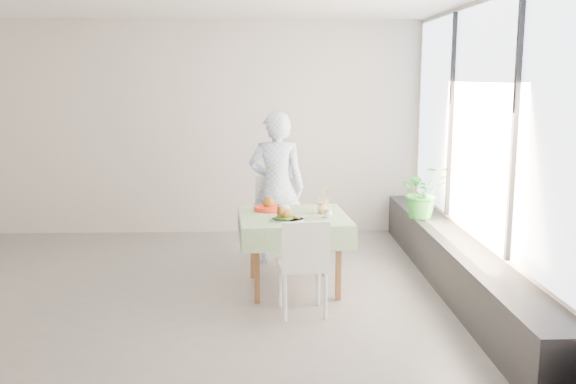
{
  "coord_description": "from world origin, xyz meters",
  "views": [
    {
      "loc": [
        0.95,
        -6.0,
        2.06
      ],
      "look_at": [
        1.16,
        0.14,
        0.96
      ],
      "focal_mm": 40.0,
      "sensor_mm": 36.0,
      "label": 1
    }
  ],
  "objects_px": {
    "cafe_table": "(293,243)",
    "diner": "(277,188)",
    "juice_cup_orange": "(323,206)",
    "chair_near": "(303,284)",
    "potted_plant": "(422,192)",
    "main_dish": "(286,215)",
    "chair_far": "(275,238)"
  },
  "relations": [
    {
      "from": "chair_far",
      "to": "juice_cup_orange",
      "type": "bearing_deg",
      "value": -58.75
    },
    {
      "from": "juice_cup_orange",
      "to": "chair_near",
      "type": "bearing_deg",
      "value": -107.16
    },
    {
      "from": "diner",
      "to": "potted_plant",
      "type": "distance_m",
      "value": 1.64
    },
    {
      "from": "chair_far",
      "to": "cafe_table",
      "type": "bearing_deg",
      "value": -78.5
    },
    {
      "from": "cafe_table",
      "to": "main_dish",
      "type": "bearing_deg",
      "value": -108.49
    },
    {
      "from": "cafe_table",
      "to": "juice_cup_orange",
      "type": "distance_m",
      "value": 0.46
    },
    {
      "from": "chair_far",
      "to": "diner",
      "type": "xyz_separation_m",
      "value": [
        0.03,
        0.1,
        0.56
      ]
    },
    {
      "from": "cafe_table",
      "to": "main_dish",
      "type": "height_order",
      "value": "main_dish"
    },
    {
      "from": "chair_near",
      "to": "potted_plant",
      "type": "relative_size",
      "value": 1.45
    },
    {
      "from": "main_dish",
      "to": "juice_cup_orange",
      "type": "height_order",
      "value": "juice_cup_orange"
    },
    {
      "from": "chair_near",
      "to": "juice_cup_orange",
      "type": "xyz_separation_m",
      "value": [
        0.24,
        0.77,
        0.54
      ]
    },
    {
      "from": "cafe_table",
      "to": "diner",
      "type": "xyz_separation_m",
      "value": [
        -0.14,
        0.94,
        0.39
      ]
    },
    {
      "from": "diner",
      "to": "juice_cup_orange",
      "type": "bearing_deg",
      "value": 121.16
    },
    {
      "from": "cafe_table",
      "to": "juice_cup_orange",
      "type": "height_order",
      "value": "juice_cup_orange"
    },
    {
      "from": "juice_cup_orange",
      "to": "potted_plant",
      "type": "height_order",
      "value": "potted_plant"
    },
    {
      "from": "main_dish",
      "to": "cafe_table",
      "type": "bearing_deg",
      "value": 71.51
    },
    {
      "from": "cafe_table",
      "to": "chair_near",
      "type": "bearing_deg",
      "value": -85.7
    },
    {
      "from": "chair_far",
      "to": "diner",
      "type": "relative_size",
      "value": 0.56
    },
    {
      "from": "diner",
      "to": "chair_near",
      "type": "bearing_deg",
      "value": 101.23
    },
    {
      "from": "chair_far",
      "to": "main_dish",
      "type": "xyz_separation_m",
      "value": [
        0.09,
        -1.08,
        0.5
      ]
    },
    {
      "from": "main_dish",
      "to": "juice_cup_orange",
      "type": "xyz_separation_m",
      "value": [
        0.37,
        0.31,
        0.02
      ]
    },
    {
      "from": "diner",
      "to": "potted_plant",
      "type": "height_order",
      "value": "diner"
    },
    {
      "from": "potted_plant",
      "to": "juice_cup_orange",
      "type": "bearing_deg",
      "value": -144.46
    },
    {
      "from": "diner",
      "to": "main_dish",
      "type": "bearing_deg",
      "value": 97.57
    },
    {
      "from": "chair_near",
      "to": "potted_plant",
      "type": "xyz_separation_m",
      "value": [
        1.44,
        1.63,
        0.53
      ]
    },
    {
      "from": "chair_far",
      "to": "chair_near",
      "type": "height_order",
      "value": "chair_far"
    },
    {
      "from": "juice_cup_orange",
      "to": "main_dish",
      "type": "bearing_deg",
      "value": -139.62
    },
    {
      "from": "chair_far",
      "to": "potted_plant",
      "type": "relative_size",
      "value": 1.6
    },
    {
      "from": "chair_far",
      "to": "chair_near",
      "type": "relative_size",
      "value": 1.1
    },
    {
      "from": "diner",
      "to": "juice_cup_orange",
      "type": "xyz_separation_m",
      "value": [
        0.44,
        -0.86,
        -0.04
      ]
    },
    {
      "from": "cafe_table",
      "to": "potted_plant",
      "type": "relative_size",
      "value": 1.86
    },
    {
      "from": "cafe_table",
      "to": "chair_far",
      "type": "xyz_separation_m",
      "value": [
        -0.17,
        0.84,
        -0.16
      ]
    }
  ]
}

